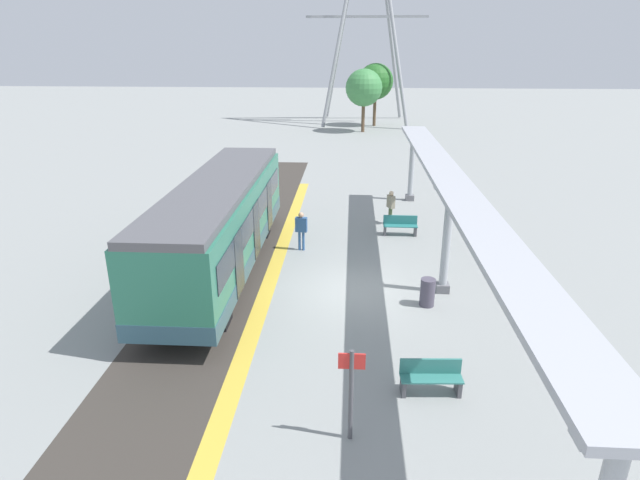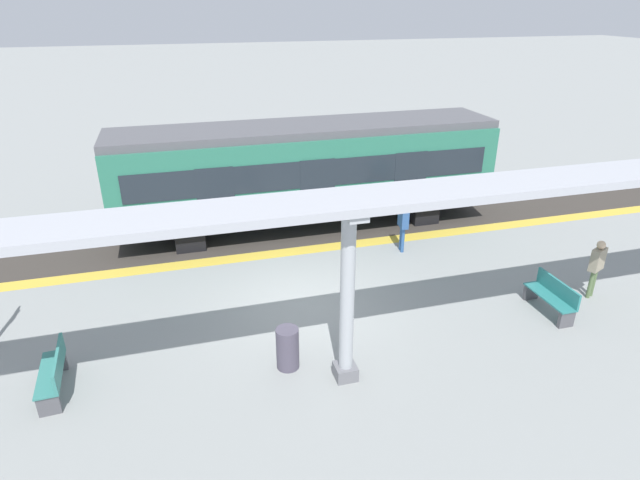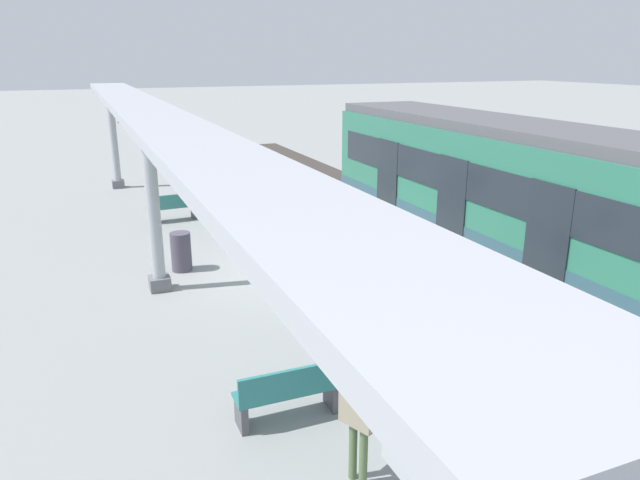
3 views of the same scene
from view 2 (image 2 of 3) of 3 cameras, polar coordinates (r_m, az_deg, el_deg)
name	(u,v)px [view 2 (image 2 of 3)]	position (r m, az deg, el deg)	size (l,w,h in m)	color
ground_plane	(304,305)	(13.47, -1.73, -7.08)	(176.00, 176.00, 0.00)	gray
tactile_edge_strip	(279,253)	(16.14, -4.46, -1.44)	(0.54, 29.04, 0.01)	gold
trackbed	(268,230)	(17.81, -5.69, 1.11)	(3.20, 41.04, 0.01)	#38332D
train_near_carriage	(307,174)	(17.43, -1.42, 7.12)	(2.65, 12.38, 3.48)	#2A6F57
canopy_pillar_second	(347,297)	(10.10, 2.96, -6.19)	(1.10, 0.44, 3.77)	slate
canopy_beam	(345,202)	(9.23, 2.74, 4.12)	(1.20, 23.35, 0.16)	#A8AAB2
bench_near_end	(552,296)	(14.18, 23.84, -5.59)	(1.50, 0.45, 0.86)	#297674
bench_mid_platform	(54,372)	(11.81, -26.83, -12.67)	(1.52, 0.52, 0.86)	#327870
trash_bin	(288,348)	(11.20, -3.53, -11.62)	(0.48, 0.48, 0.93)	#4A4554
passenger_waiting_near_edge	(403,220)	(16.03, 9.01, 2.13)	(0.49, 0.27, 1.63)	#2D568E
passenger_by_the_benches	(597,262)	(15.10, 27.81, -2.16)	(0.38, 0.51, 1.60)	#536941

